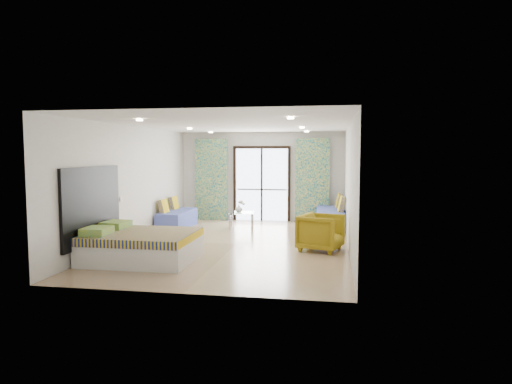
% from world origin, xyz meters
% --- Properties ---
extents(floor, '(5.00, 7.50, 0.01)m').
position_xyz_m(floor, '(0.00, 0.00, 0.00)').
color(floor, '#9A7C5C').
rests_on(floor, ground).
extents(ceiling, '(5.00, 7.50, 0.01)m').
position_xyz_m(ceiling, '(0.00, 0.00, 2.70)').
color(ceiling, silver).
rests_on(ceiling, ground).
extents(wall_back, '(5.00, 0.01, 2.70)m').
position_xyz_m(wall_back, '(0.00, 3.75, 1.35)').
color(wall_back, silver).
rests_on(wall_back, ground).
extents(wall_front, '(5.00, 0.01, 2.70)m').
position_xyz_m(wall_front, '(0.00, -3.75, 1.35)').
color(wall_front, silver).
rests_on(wall_front, ground).
extents(wall_left, '(0.01, 7.50, 2.70)m').
position_xyz_m(wall_left, '(-2.50, 0.00, 1.35)').
color(wall_left, silver).
rests_on(wall_left, ground).
extents(wall_right, '(0.01, 7.50, 2.70)m').
position_xyz_m(wall_right, '(2.50, 0.00, 1.35)').
color(wall_right, silver).
rests_on(wall_right, ground).
extents(balcony_door, '(1.76, 0.08, 2.28)m').
position_xyz_m(balcony_door, '(0.00, 3.72, 1.26)').
color(balcony_door, black).
rests_on(balcony_door, floor).
extents(balcony_rail, '(1.52, 0.03, 0.04)m').
position_xyz_m(balcony_rail, '(0.00, 3.73, 0.95)').
color(balcony_rail, '#595451').
rests_on(balcony_rail, balcony_door).
extents(curtain_left, '(1.00, 0.10, 2.50)m').
position_xyz_m(curtain_left, '(-1.55, 3.57, 1.25)').
color(curtain_left, beige).
rests_on(curtain_left, floor).
extents(curtain_right, '(1.00, 0.10, 2.50)m').
position_xyz_m(curtain_right, '(1.55, 3.57, 1.25)').
color(curtain_right, beige).
rests_on(curtain_right, floor).
extents(downlight_a, '(0.12, 0.12, 0.02)m').
position_xyz_m(downlight_a, '(-1.40, -2.00, 2.67)').
color(downlight_a, '#FFE0B2').
rests_on(downlight_a, ceiling).
extents(downlight_b, '(0.12, 0.12, 0.02)m').
position_xyz_m(downlight_b, '(1.40, -2.00, 2.67)').
color(downlight_b, '#FFE0B2').
rests_on(downlight_b, ceiling).
extents(downlight_c, '(0.12, 0.12, 0.02)m').
position_xyz_m(downlight_c, '(-1.40, 1.00, 2.67)').
color(downlight_c, '#FFE0B2').
rests_on(downlight_c, ceiling).
extents(downlight_d, '(0.12, 0.12, 0.02)m').
position_xyz_m(downlight_d, '(1.40, 1.00, 2.67)').
color(downlight_d, '#FFE0B2').
rests_on(downlight_d, ceiling).
extents(downlight_e, '(0.12, 0.12, 0.02)m').
position_xyz_m(downlight_e, '(-1.40, 3.00, 2.67)').
color(downlight_e, '#FFE0B2').
rests_on(downlight_e, ceiling).
extents(downlight_f, '(0.12, 0.12, 0.02)m').
position_xyz_m(downlight_f, '(1.40, 3.00, 2.67)').
color(downlight_f, '#FFE0B2').
rests_on(downlight_f, ceiling).
extents(headboard, '(0.06, 2.10, 1.50)m').
position_xyz_m(headboard, '(-2.46, -1.89, 1.05)').
color(headboard, black).
rests_on(headboard, floor).
extents(switch_plate, '(0.02, 0.10, 0.10)m').
position_xyz_m(switch_plate, '(-2.47, -0.64, 1.05)').
color(switch_plate, silver).
rests_on(switch_plate, wall_left).
extents(bed, '(2.00, 1.63, 0.69)m').
position_xyz_m(bed, '(-1.48, -1.89, 0.29)').
color(bed, silver).
rests_on(bed, floor).
extents(daybed_left, '(0.67, 1.69, 0.83)m').
position_xyz_m(daybed_left, '(-2.12, 1.96, 0.26)').
color(daybed_left, '#4654A7').
rests_on(daybed_left, floor).
extents(daybed_right, '(0.85, 1.92, 0.93)m').
position_xyz_m(daybed_right, '(2.12, 2.61, 0.29)').
color(daybed_right, '#4654A7').
rests_on(daybed_right, floor).
extents(coffee_table, '(0.78, 0.78, 0.79)m').
position_xyz_m(coffee_table, '(-0.31, 2.09, 0.40)').
color(coffee_table, silver).
rests_on(coffee_table, floor).
extents(vase, '(0.25, 0.26, 0.20)m').
position_xyz_m(vase, '(-0.38, 2.12, 0.55)').
color(vase, white).
rests_on(vase, coffee_table).
extents(armchair, '(0.99, 1.02, 0.85)m').
position_xyz_m(armchair, '(1.91, -0.40, 0.43)').
color(armchair, olive).
rests_on(armchair, floor).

